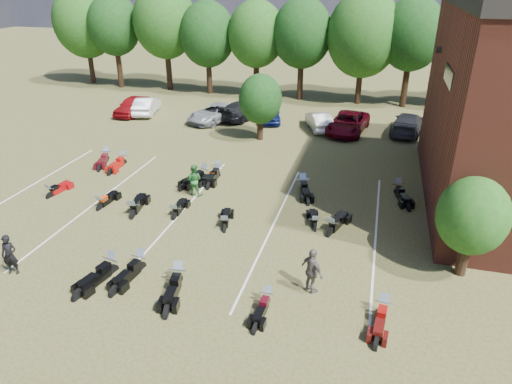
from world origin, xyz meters
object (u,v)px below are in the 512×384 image
(motorcycle_7, at_px, (51,197))
(car_4, at_px, (270,113))
(person_green, at_px, (194,180))
(person_grey, at_px, (312,271))
(motorcycle_3, at_px, (179,284))
(person_black, at_px, (10,255))
(motorcycle_14, at_px, (107,160))
(car_0, at_px, (132,106))

(motorcycle_7, bearing_deg, car_4, -107.27)
(person_green, bearing_deg, motorcycle_7, 16.33)
(motorcycle_7, bearing_deg, person_grey, 172.02)
(person_grey, relative_size, motorcycle_3, 0.77)
(person_grey, bearing_deg, car_4, -31.93)
(person_green, bearing_deg, motorcycle_3, 106.71)
(person_black, height_order, motorcycle_7, person_black)
(person_black, distance_m, person_green, 10.09)
(person_black, xyz_separation_m, motorcycle_14, (-3.28, 12.42, -0.90))
(motorcycle_14, bearing_deg, motorcycle_7, -106.29)
(motorcycle_7, bearing_deg, motorcycle_3, 160.26)
(person_black, distance_m, motorcycle_3, 7.15)
(car_4, bearing_deg, motorcycle_14, -141.15)
(car_0, bearing_deg, person_black, -73.51)
(car_4, xyz_separation_m, motorcycle_7, (-8.44, -17.57, -0.73))
(car_0, distance_m, person_black, 24.13)
(motorcycle_14, bearing_deg, car_0, 93.81)
(person_black, xyz_separation_m, motorcycle_3, (7.00, 1.13, -0.90))
(person_grey, bearing_deg, person_black, 49.87)
(motorcycle_7, height_order, motorcycle_14, motorcycle_14)
(car_0, bearing_deg, motorcycle_3, -57.90)
(car_4, bearing_deg, motorcycle_7, -131.17)
(car_4, xyz_separation_m, motorcycle_14, (-8.44, -11.77, -0.73))
(motorcycle_14, bearing_deg, person_grey, -50.00)
(person_black, xyz_separation_m, person_grey, (12.25, 2.06, 0.07))
(person_black, relative_size, person_green, 0.98)
(motorcycle_3, bearing_deg, car_0, 112.90)
(motorcycle_7, xyz_separation_m, motorcycle_14, (0.00, 5.80, 0.00))
(person_grey, bearing_deg, motorcycle_3, 50.44)
(motorcycle_14, bearing_deg, car_4, 38.06)
(person_green, height_order, motorcycle_7, person_green)
(person_black, relative_size, motorcycle_3, 0.71)
(person_black, bearing_deg, motorcycle_7, 102.62)
(person_black, height_order, motorcycle_14, person_black)
(motorcycle_7, relative_size, motorcycle_14, 0.88)
(motorcycle_3, bearing_deg, motorcycle_14, 122.32)
(car_0, bearing_deg, motorcycle_7, -77.47)
(person_green, bearing_deg, person_grey, 137.06)
(person_green, bearing_deg, person_black, 62.68)
(car_4, xyz_separation_m, motorcycle_3, (1.84, -23.07, -0.73))
(car_0, relative_size, person_black, 2.55)
(motorcycle_3, relative_size, motorcycle_7, 1.21)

